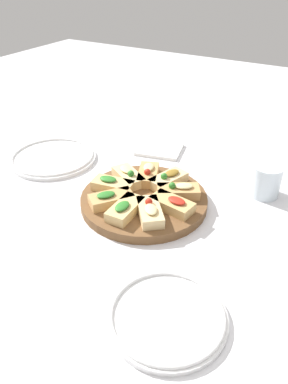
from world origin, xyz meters
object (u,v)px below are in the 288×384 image
at_px(water_glass, 265,181).
at_px(napkin_stack, 159,149).
at_px(plate_right, 53,157).
at_px(serving_board, 144,200).
at_px(plate_left, 167,316).

distance_m(water_glass, napkin_stack, 0.36).
distance_m(plate_right, napkin_stack, 0.33).
distance_m(serving_board, plate_left, 0.35).
xyz_separation_m(serving_board, plate_left, (-0.21, 0.28, -0.00)).
height_order(plate_left, water_glass, water_glass).
distance_m(serving_board, napkin_stack, 0.30).
bearing_deg(serving_board, water_glass, -141.54).
relative_size(serving_board, water_glass, 3.76).
bearing_deg(water_glass, napkin_stack, -13.73).
bearing_deg(water_glass, serving_board, 38.46).
relative_size(water_glass, napkin_stack, 0.62).
relative_size(plate_right, napkin_stack, 1.90).
bearing_deg(plate_right, napkin_stack, -138.99).
distance_m(serving_board, water_glass, 0.31).
xyz_separation_m(plate_left, water_glass, (-0.03, -0.47, 0.03)).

